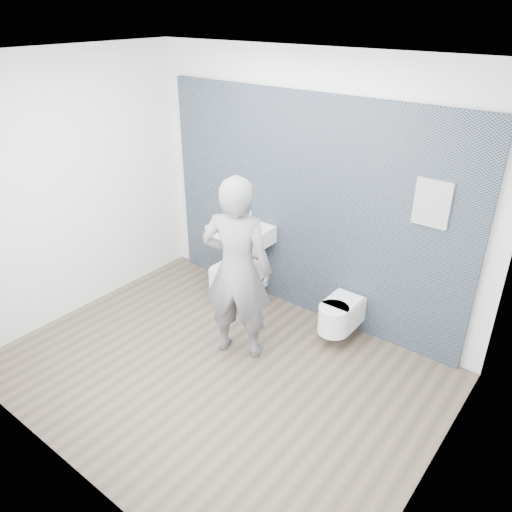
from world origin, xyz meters
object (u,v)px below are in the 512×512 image
Objects in this scene: toilet_square at (239,275)px; visitor at (237,270)px; toilet_rounded at (339,315)px; washbasin at (241,234)px.

visitor reaches higher than toilet_square.
toilet_rounded is at bearing 0.53° from toilet_square.
toilet_rounded is at bearing -154.04° from visitor.
toilet_square is at bearing -72.90° from visitor.
washbasin is 1.43m from toilet_rounded.
toilet_rounded is (1.32, 0.01, -0.01)m from toilet_square.
washbasin reaches higher than toilet_square.
washbasin is 0.52m from toilet_square.
toilet_rounded is (1.32, -0.04, -0.53)m from washbasin.
toilet_square is 0.40× the size of visitor.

